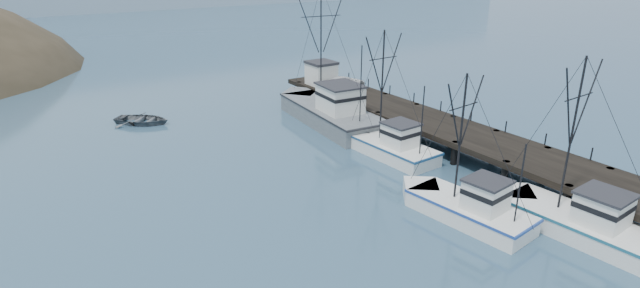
% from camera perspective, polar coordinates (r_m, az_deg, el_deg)
% --- Properties ---
extents(ground, '(400.00, 400.00, 0.00)m').
position_cam_1_polar(ground, '(29.50, 15.83, -14.06)').
color(ground, '#2E4D67').
rests_on(ground, ground).
extents(pier, '(6.00, 44.00, 2.00)m').
position_cam_1_polar(pier, '(47.87, 12.86, 2.25)').
color(pier, black).
rests_on(pier, ground).
extents(distant_ridge, '(360.00, 40.00, 26.00)m').
position_cam_1_polar(distant_ridge, '(188.07, -25.18, 13.85)').
color(distant_ridge, '#9EB2C6').
rests_on(distant_ridge, ground).
extents(trawler_near, '(4.31, 11.28, 11.40)m').
position_cam_1_polar(trawler_near, '(35.67, 26.92, -7.70)').
color(trawler_near, white).
rests_on(trawler_near, ground).
extents(trawler_mid, '(4.29, 10.00, 10.03)m').
position_cam_1_polar(trawler_mid, '(34.69, 16.24, -6.95)').
color(trawler_mid, white).
rests_on(trawler_mid, ground).
extents(trawler_far, '(3.94, 10.76, 11.07)m').
position_cam_1_polar(trawler_far, '(44.23, 7.70, -0.14)').
color(trawler_far, white).
rests_on(trawler_far, ground).
extents(work_vessel, '(6.37, 17.11, 14.05)m').
position_cam_1_polar(work_vessel, '(52.18, 0.99, 3.78)').
color(work_vessel, slate).
rests_on(work_vessel, ground).
extents(pier_shed, '(3.00, 3.20, 2.80)m').
position_cam_1_polar(pier_shed, '(59.63, 0.15, 8.13)').
color(pier_shed, silver).
rests_on(pier_shed, pier).
extents(pickup_truck, '(6.19, 3.83, 1.60)m').
position_cam_1_polar(pickup_truck, '(57.32, 2.70, 6.95)').
color(pickup_truck, silver).
rests_on(pickup_truck, pier).
extents(motorboat, '(6.96, 6.87, 1.18)m').
position_cam_1_polar(motorboat, '(55.35, -19.60, 2.22)').
color(motorboat, '#52575B').
rests_on(motorboat, ground).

